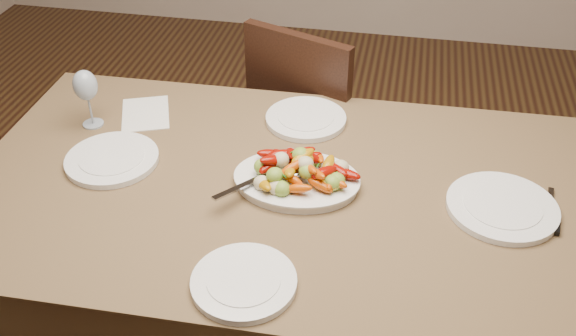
% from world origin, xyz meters
% --- Properties ---
extents(dining_table, '(1.86, 1.08, 0.76)m').
position_xyz_m(dining_table, '(0.13, 0.28, 0.38)').
color(dining_table, brown).
rests_on(dining_table, ground).
extents(chair_far, '(0.55, 0.55, 0.95)m').
position_xyz_m(chair_far, '(0.12, 1.04, 0.47)').
color(chair_far, black).
rests_on(chair_far, ground).
extents(serving_platter, '(0.35, 0.26, 0.02)m').
position_xyz_m(serving_platter, '(0.16, 0.29, 0.77)').
color(serving_platter, white).
rests_on(serving_platter, dining_table).
extents(roasted_vegetables, '(0.28, 0.20, 0.09)m').
position_xyz_m(roasted_vegetables, '(0.16, 0.29, 0.83)').
color(roasted_vegetables, '#790902').
rests_on(roasted_vegetables, serving_platter).
extents(serving_spoon, '(0.26, 0.21, 0.03)m').
position_xyz_m(serving_spoon, '(0.09, 0.25, 0.81)').
color(serving_spoon, '#9EA0A8').
rests_on(serving_spoon, serving_platter).
extents(plate_left, '(0.27, 0.27, 0.02)m').
position_xyz_m(plate_left, '(-0.40, 0.29, 0.77)').
color(plate_left, white).
rests_on(plate_left, dining_table).
extents(plate_right, '(0.30, 0.30, 0.02)m').
position_xyz_m(plate_right, '(0.71, 0.29, 0.77)').
color(plate_right, white).
rests_on(plate_right, dining_table).
extents(plate_far, '(0.26, 0.26, 0.02)m').
position_xyz_m(plate_far, '(0.12, 0.62, 0.77)').
color(plate_far, white).
rests_on(plate_far, dining_table).
extents(plate_near, '(0.25, 0.25, 0.02)m').
position_xyz_m(plate_near, '(0.10, -0.11, 0.77)').
color(plate_near, white).
rests_on(plate_near, dining_table).
extents(wine_glass, '(0.08, 0.08, 0.20)m').
position_xyz_m(wine_glass, '(-0.54, 0.47, 0.86)').
color(wine_glass, '#8C99A5').
rests_on(wine_glass, dining_table).
extents(menu_card, '(0.22, 0.25, 0.00)m').
position_xyz_m(menu_card, '(-0.40, 0.56, 0.76)').
color(menu_card, silver).
rests_on(menu_card, dining_table).
extents(table_knife, '(0.05, 0.20, 0.01)m').
position_xyz_m(table_knife, '(0.85, 0.29, 0.76)').
color(table_knife, '#9EA0A8').
rests_on(table_knife, dining_table).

